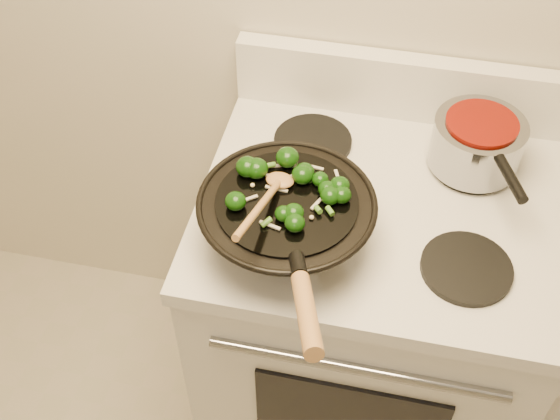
# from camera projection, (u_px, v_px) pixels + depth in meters

# --- Properties ---
(stove) EXTENTS (0.78, 0.67, 1.08)m
(stove) POSITION_uv_depth(u_px,v_px,m) (364.00, 317.00, 1.84)
(stove) COLOR white
(stove) RESTS_ON ground
(wok) EXTENTS (0.35, 0.57, 0.23)m
(wok) POSITION_uv_depth(u_px,v_px,m) (287.00, 219.00, 1.37)
(wok) COLOR black
(wok) RESTS_ON stove
(stirfry) EXTENTS (0.23, 0.21, 0.04)m
(stirfry) POSITION_uv_depth(u_px,v_px,m) (292.00, 184.00, 1.35)
(stirfry) COLOR #0E3307
(stirfry) RESTS_ON wok
(wooden_spoon) EXTENTS (0.07, 0.25, 0.10)m
(wooden_spoon) POSITION_uv_depth(u_px,v_px,m) (268.00, 196.00, 1.30)
(wooden_spoon) COLOR #A47440
(wooden_spoon) RESTS_ON wok
(saucepan) EXTENTS (0.20, 0.31, 0.12)m
(saucepan) POSITION_uv_depth(u_px,v_px,m) (477.00, 143.00, 1.52)
(saucepan) COLOR gray
(saucepan) RESTS_ON stove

